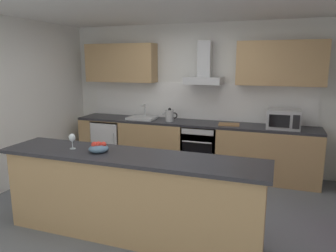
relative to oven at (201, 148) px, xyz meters
The scene contains 17 objects.
ground 1.73m from the oven, 96.80° to the right, with size 5.82×5.00×0.02m, color slate.
ceiling 2.72m from the oven, 96.80° to the right, with size 5.82×5.00×0.02m, color white.
wall_back 0.95m from the oven, 115.88° to the left, with size 5.82×0.12×2.60m, color white.
wall_left 3.25m from the oven, 148.23° to the right, with size 0.12×5.00×2.60m, color white.
backsplash_tile 0.86m from the oven, 120.52° to the left, with size 4.10×0.02×0.66m, color white.
counter_back 0.20m from the oven, behind, with size 4.25×0.60×0.90m.
counter_island 2.30m from the oven, 96.31° to the right, with size 2.97×0.64×0.96m.
upper_cabinets 1.47m from the oven, 138.18° to the left, with size 4.19×0.32×0.70m.
oven is the anchor object (origin of this frame).
refrigerator 1.77m from the oven, behind, with size 0.58×0.60×0.85m.
microwave 1.44m from the oven, ahead, with size 0.50×0.38×0.30m.
sink 1.21m from the oven, behind, with size 0.50×0.40×0.26m.
kettle 0.79m from the oven, behind, with size 0.29×0.15×0.24m.
range_hood 1.33m from the oven, 90.00° to the left, with size 0.62×0.45×0.72m.
wine_glass 2.56m from the oven, 112.80° to the right, with size 0.08×0.08×0.18m.
fruit_bowl 2.44m from the oven, 104.93° to the right, with size 0.22×0.22×0.13m.
chopping_board 0.65m from the oven, ahead, with size 0.34×0.22×0.02m, color #9E7247.
Camera 1 is at (1.43, -3.58, 1.93)m, focal length 33.83 mm.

